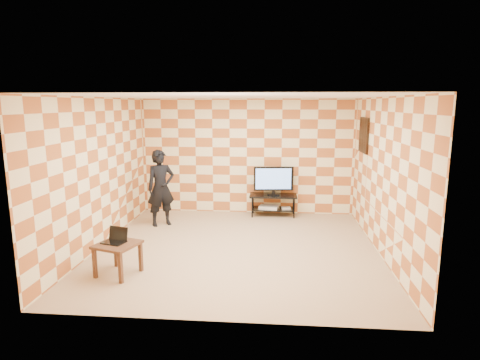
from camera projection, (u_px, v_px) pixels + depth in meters
The scene contains 14 objects.
floor at pixel (237, 248), 7.27m from camera, with size 5.00×5.00×0.00m, color tan.
wall_back at pixel (247, 157), 9.47m from camera, with size 5.00×0.02×2.70m, color #F7E9B7.
wall_front at pixel (217, 213), 4.57m from camera, with size 5.00×0.02×2.70m, color #F7E9B7.
wall_left at pixel (99, 173), 7.23m from camera, with size 0.02×5.00×2.70m, color #F7E9B7.
wall_right at pixel (383, 177), 6.81m from camera, with size 0.02×5.00×2.70m, color #F7E9B7.
ceiling at pixel (237, 97), 6.77m from camera, with size 5.00×5.00×0.02m, color white.
wall_art at pixel (364, 135), 8.22m from camera, with size 0.04×0.72×0.72m.
tv_stand at pixel (273, 200), 9.34m from camera, with size 1.09×0.49×0.50m.
tv at pixel (274, 179), 9.24m from camera, with size 0.91×0.20×0.66m.
dvd_player at pixel (269, 207), 9.35m from camera, with size 0.43×0.31×0.07m, color silver.
game_console at pixel (286, 208), 9.32m from camera, with size 0.20×0.15×0.05m, color silver.
side_table at pixel (118, 249), 6.09m from camera, with size 0.72×0.72×0.50m.
laptop at pixel (116, 239), 6.12m from camera, with size 0.39×0.34×0.22m.
person at pixel (161, 188), 8.54m from camera, with size 0.59×0.39×1.63m, color black.
Camera 1 is at (0.64, -6.88, 2.58)m, focal length 30.00 mm.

